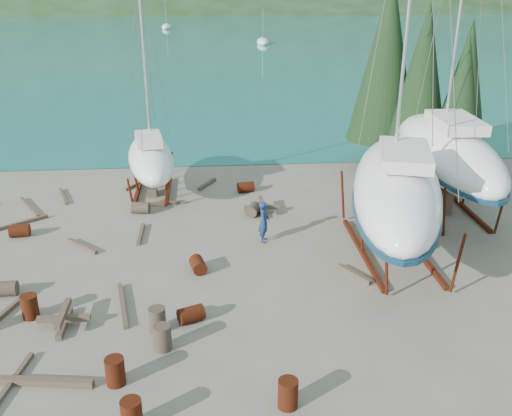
{
  "coord_description": "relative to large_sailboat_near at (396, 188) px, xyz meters",
  "views": [
    {
      "loc": [
        0.57,
        -19.27,
        11.32
      ],
      "look_at": [
        2.43,
        3.0,
        2.05
      ],
      "focal_mm": 40.0,
      "sensor_mm": 36.0,
      "label": 1
    }
  ],
  "objects": [
    {
      "name": "timber_10",
      "position": [
        -10.43,
        6.42,
        -2.96
      ],
      "size": [
        2.77,
        0.46,
        0.16
      ],
      "primitive_type": "cube",
      "rotation": [
        0.0,
        0.0,
        1.68
      ],
      "color": "brown",
      "rests_on": "ground"
    },
    {
      "name": "timber_0",
      "position": [
        -15.69,
        8.0,
        -2.97
      ],
      "size": [
        0.98,
        2.33,
        0.14
      ],
      "primitive_type": "cube",
      "rotation": [
        0.0,
        0.0,
        0.35
      ],
      "color": "brown",
      "rests_on": "ground"
    },
    {
      "name": "worker",
      "position": [
        -5.36,
        1.68,
        -2.08
      ],
      "size": [
        0.58,
        0.77,
        1.93
      ],
      "primitive_type": "imported",
      "rotation": [
        0.0,
        0.0,
        1.4
      ],
      "color": "navy",
      "rests_on": "ground"
    },
    {
      "name": "timber_17",
      "position": [
        -16.95,
        4.43,
        -2.96
      ],
      "size": [
        2.31,
        1.75,
        0.16
      ],
      "primitive_type": "cube",
      "rotation": [
        0.0,
        0.0,
        2.2
      ],
      "color": "brown",
      "rests_on": "ground"
    },
    {
      "name": "drum_5",
      "position": [
        -9.62,
        -5.0,
        -2.6
      ],
      "size": [
        0.58,
        0.58,
        0.88
      ],
      "primitive_type": "cylinder",
      "color": "#2D2823",
      "rests_on": "ground"
    },
    {
      "name": "timber_3",
      "position": [
        -13.76,
        -7.51,
        -2.97
      ],
      "size": [
        0.62,
        2.89,
        0.15
      ],
      "primitive_type": "cube",
      "rotation": [
        0.0,
        0.0,
        2.98
      ],
      "color": "brown",
      "rests_on": "ground"
    },
    {
      "name": "drum_9",
      "position": [
        -11.26,
        5.44,
        -2.75
      ],
      "size": [
        0.96,
        0.71,
        0.58
      ],
      "primitive_type": "cylinder",
      "rotation": [
        1.57,
        0.0,
        1.41
      ],
      "color": "#2D2823",
      "rests_on": "ground"
    },
    {
      "name": "drum_8",
      "position": [
        -14.16,
        -3.81,
        -2.6
      ],
      "size": [
        0.58,
        0.58,
        0.88
      ],
      "primitive_type": "cylinder",
      "color": "#56240E",
      "rests_on": "ground"
    },
    {
      "name": "drum_6",
      "position": [
        -8.3,
        -0.91,
        -2.75
      ],
      "size": [
        0.77,
        0.99,
        0.58
      ],
      "primitive_type": "cylinder",
      "rotation": [
        1.57,
        0.0,
        0.24
      ],
      "color": "#56240E",
      "rests_on": "ground"
    },
    {
      "name": "ground",
      "position": [
        -8.23,
        -2.31,
        -3.04
      ],
      "size": [
        600.0,
        600.0,
        0.0
      ],
      "primitive_type": "plane",
      "color": "#696053",
      "rests_on": "ground"
    },
    {
      "name": "timber_6",
      "position": [
        -7.9,
        9.16,
        -2.95
      ],
      "size": [
        1.06,
        1.73,
        0.19
      ],
      "primitive_type": "cube",
      "rotation": [
        0.0,
        0.0,
        2.64
      ],
      "color": "brown",
      "rests_on": "ground"
    },
    {
      "name": "drum_3",
      "position": [
        -9.97,
        -9.45,
        -2.6
      ],
      "size": [
        0.58,
        0.58,
        0.88
      ],
      "primitive_type": "cylinder",
      "color": "#56240E",
      "rests_on": "ground"
    },
    {
      "name": "timber_16",
      "position": [
        -12.79,
        -7.52,
        -2.93
      ],
      "size": [
        2.99,
        0.65,
        0.23
      ],
      "primitive_type": "cube",
      "rotation": [
        0.0,
        0.0,
        1.43
      ],
      "color": "brown",
      "rests_on": "ground"
    },
    {
      "name": "moored_boat_mid",
      "position": [
        1.77,
        77.69,
        -2.66
      ],
      "size": [
        2.0,
        5.0,
        6.05
      ],
      "color": "white",
      "rests_on": "ground"
    },
    {
      "name": "moored_boat_far",
      "position": [
        -16.23,
        107.69,
        -2.66
      ],
      "size": [
        2.0,
        5.0,
        6.05
      ],
      "color": "white",
      "rests_on": "ground"
    },
    {
      "name": "drum_2",
      "position": [
        -16.54,
        3.1,
        -2.75
      ],
      "size": [
        0.93,
        0.67,
        0.58
      ],
      "primitive_type": "cylinder",
      "rotation": [
        1.57,
        0.0,
        1.67
      ],
      "color": "#56240E",
      "rests_on": "ground"
    },
    {
      "name": "drum_17",
      "position": [
        -9.38,
        -6.05,
        -2.6
      ],
      "size": [
        0.58,
        0.58,
        0.88
      ],
      "primitive_type": "cylinder",
      "color": "#2D2823",
      "rests_on": "ground"
    },
    {
      "name": "timber_pile_aft",
      "position": [
        -5.15,
        4.94,
        -2.74
      ],
      "size": [
        1.8,
        1.8,
        0.6
      ],
      "color": "brown",
      "rests_on": "ground"
    },
    {
      "name": "timber_4",
      "position": [
        -13.44,
        1.65,
        -2.96
      ],
      "size": [
        1.58,
        1.51,
        0.17
      ],
      "primitive_type": "cube",
      "rotation": [
        0.0,
        0.0,
        0.81
      ],
      "color": "brown",
      "rests_on": "ground"
    },
    {
      "name": "large_sailboat_near",
      "position": [
        0.0,
        0.0,
        0.0
      ],
      "size": [
        6.51,
        12.5,
        18.91
      ],
      "rotation": [
        0.0,
        0.0,
        -0.26
      ],
      "color": "white",
      "rests_on": "ground"
    },
    {
      "name": "large_sailboat_far",
      "position": [
        4.09,
        4.8,
        0.02
      ],
      "size": [
        3.83,
        11.99,
        18.79
      ],
      "rotation": [
        0.0,
        0.0,
        -0.03
      ],
      "color": "white",
      "rests_on": "ground"
    },
    {
      "name": "drum_10",
      "position": [
        -10.66,
        -7.62,
        -2.6
      ],
      "size": [
        0.58,
        0.58,
        0.88
      ],
      "primitive_type": "cylinder",
      "color": "#56240E",
      "rests_on": "ground"
    },
    {
      "name": "cypress_far_right",
      "position": [
        7.27,
        10.69,
        2.17
      ],
      "size": [
        3.24,
        3.24,
        9.0
      ],
      "color": "black",
      "rests_on": "ground"
    },
    {
      "name": "timber_15",
      "position": [
        -17.08,
        6.56,
        -2.97
      ],
      "size": [
        1.69,
        2.69,
        0.15
      ],
      "primitive_type": "cube",
      "rotation": [
        0.0,
        0.0,
        0.54
      ],
      "color": "brown",
      "rests_on": "ground"
    },
    {
      "name": "timber_pile_fore",
      "position": [
        -12.87,
        -4.45,
        -2.74
      ],
      "size": [
        1.8,
        1.8,
        0.6
      ],
      "color": "brown",
      "rests_on": "ground"
    },
    {
      "name": "timber_5",
      "position": [
        -11.03,
        -3.38,
        -2.96
      ],
      "size": [
        0.76,
        2.96,
        0.16
      ],
      "primitive_type": "cube",
      "rotation": [
        0.0,
        0.0,
        0.2
      ],
      "color": "brown",
      "rests_on": "ground"
    },
    {
      "name": "drum_4",
      "position": [
        -5.75,
        8.0,
        -2.75
      ],
      "size": [
        0.98,
        0.75,
        0.58
      ],
      "primitive_type": "cylinder",
      "rotation": [
        1.57,
        0.0,
        1.78
      ],
      "color": "#56240E",
      "rests_on": "ground"
    },
    {
      "name": "timber_12",
      "position": [
        -15.09,
        -3.41,
        -2.96
      ],
      "size": [
        0.95,
        2.43,
        0.17
      ],
      "primitive_type": "cube",
      "rotation": [
        0.0,
        0.0,
        2.82
      ],
      "color": "brown",
      "rests_on": "ground"
    },
    {
      "name": "cypress_back_left",
      "position": [
        2.77,
        11.69,
        3.62
      ],
      "size": [
        4.14,
        4.14,
        11.5
      ],
      "color": "black",
      "rests_on": "ground"
    },
    {
      "name": "drum_12",
      "position": [
        -8.5,
        -4.53,
        -2.75
      ],
      "size": [
        1.04,
        0.88,
        0.58
      ],
      "primitive_type": "cylinder",
      "rotation": [
        1.57,
        0.0,
        1.98
      ],
      "color": "#56240E",
      "rests_on": "ground"
    },
    {
      "name": "drum_15",
      "position": [
        -15.53,
        -2.2,
        -2.75
      ],
      "size": [
        0.9,
        0.6,
        0.58
      ],
      "primitive_type": "cylinder",
      "rotation": [
        1.57,
        0.0,
        1.6
      ],
      "color": "#2D2823",
      "rests_on": "ground"
    },
    {
      "name": "timber_9",
      "position": [
        -11.85,
        9.68,
        -2.97
      ],
      "size": [
        1.36,
        2.14,
        0.15
      ],
      "primitive_type": "cube",
      "rotation": [
        0.0,
        0.0,
        2.61
      ],
      "color": "brown",
      "rests_on": "ground"
    },
    {
      "name": "timber_11",
      "position": [
        -10.99,
        2.73,
        -2.97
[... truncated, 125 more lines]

